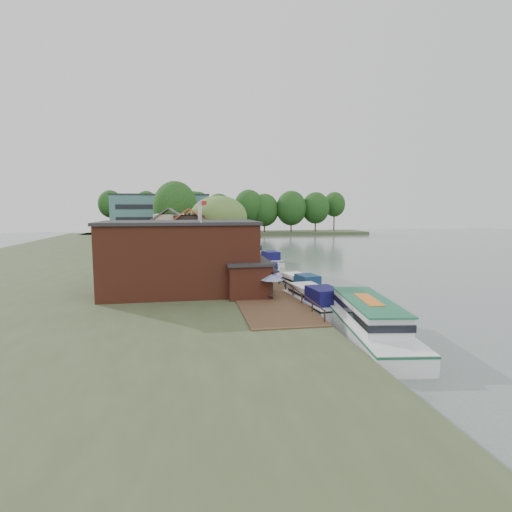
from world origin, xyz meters
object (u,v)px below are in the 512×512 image
umbrella_0 (272,287)px  umbrella_3 (258,272)px  tour_boat (371,321)px  cruiser_3 (266,258)px  cottage_a (189,239)px  cottage_b (170,235)px  swan (361,323)px  umbrella_2 (264,279)px  umbrella_4 (248,268)px  umbrella_1 (271,283)px  cruiser_4 (251,251)px  hotel_block (162,217)px  cruiser_0 (314,297)px  cruiser_2 (271,269)px  willow (219,230)px  cottage_c (194,232)px  cruiser_1 (301,282)px  pub (200,256)px  umbrella_5 (253,266)px

umbrella_0 → umbrella_3: same height
tour_boat → cruiser_3: bearing=97.5°
cottage_a → cottage_b: (-3.00, 10.00, 0.00)m
cottage_b → swan: 39.83m
umbrella_2 → tour_boat: umbrella_2 is taller
umbrella_0 → umbrella_4: bearing=92.1°
umbrella_1 → cruiser_3: size_ratio=0.23×
cruiser_4 → hotel_block: bearing=110.5°
umbrella_2 → cruiser_0: (3.92, -4.57, -1.02)m
hotel_block → cruiser_2: hotel_block is taller
willow → cruiser_4: (7.42, 16.22, -4.95)m
willow → cruiser_0: size_ratio=1.00×
swan → willow: bearing=106.4°
cottage_c → cruiser_4: bearing=11.5°
cottage_b → cruiser_1: 27.21m
cottage_b → umbrella_4: cottage_b is taller
umbrella_4 → cruiser_1: bearing=-32.3°
tour_boat → umbrella_4: bearing=113.1°
cruiser_2 → swan: cruiser_2 is taller
cottage_b → umbrella_3: cottage_b is taller
cottage_a → umbrella_3: size_ratio=3.62×
umbrella_2 → cruiser_4: (4.54, 37.16, -1.03)m
pub → umbrella_2: bearing=-8.3°
pub → hotel_block: bearing=96.4°
cottage_c → umbrella_0: (6.38, -39.01, -2.96)m
umbrella_0 → cruiser_4: size_ratio=0.23×
cruiser_0 → cruiser_1: 8.60m
cottage_a → cruiser_2: size_ratio=0.94×
cottage_a → umbrella_2: bearing=-65.1°
swan → umbrella_3: bearing=112.9°
willow → umbrella_2: 21.49m
cruiser_1 → cruiser_4: cruiser_4 is taller
cruiser_1 → tour_boat: size_ratio=0.68×
umbrella_0 → tour_boat: size_ratio=0.18×
umbrella_5 → cruiser_2: 6.45m
cottage_c → tour_boat: size_ratio=0.63×
cruiser_2 → cruiser_3: 11.71m
willow → umbrella_1: bearing=-82.0°
umbrella_1 → swan: umbrella_1 is taller
willow → cottage_b: bearing=146.3°
pub → umbrella_5: 10.86m
umbrella_0 → umbrella_2: (0.01, 4.08, 0.00)m
umbrella_5 → cruiser_3: (5.15, 16.90, -1.05)m
cruiser_0 → cruiser_3: 30.63m
umbrella_4 → cruiser_4: umbrella_4 is taller
cruiser_0 → cottage_a: bearing=111.6°
pub → umbrella_5: pub is taller
cruiser_0 → swan: bearing=-74.2°
cottage_c → cruiser_2: 23.27m
swan → cruiser_1: bearing=94.6°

